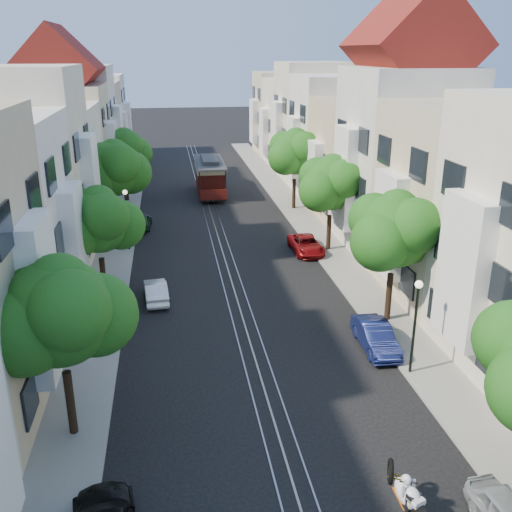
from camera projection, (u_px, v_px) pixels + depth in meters
name	position (u px, v px, depth m)	size (l,w,h in m)	color
ground	(214.00, 222.00, 45.60)	(200.00, 200.00, 0.00)	black
sidewalk_east	(302.00, 218.00, 46.63)	(2.50, 80.00, 0.12)	gray
sidewalk_west	(121.00, 226.00, 44.53)	(2.50, 80.00, 0.12)	gray
rail_left	(207.00, 223.00, 45.51)	(0.06, 80.00, 0.02)	gray
rail_slot	(214.00, 222.00, 45.59)	(0.06, 80.00, 0.02)	gray
rail_right	(221.00, 222.00, 45.67)	(0.06, 80.00, 0.02)	gray
lane_line	(214.00, 222.00, 45.60)	(0.08, 80.00, 0.01)	tan
townhouses_east	(360.00, 154.00, 45.48)	(7.75, 72.00, 12.00)	beige
townhouses_west	(52.00, 164.00, 42.08)	(7.75, 72.00, 11.76)	silver
tree_e_b	(396.00, 232.00, 27.36)	(4.93, 4.08, 6.68)	black
tree_e_c	(332.00, 185.00, 37.63)	(4.84, 3.99, 6.52)	black
tree_e_d	(296.00, 153.00, 47.77)	(5.01, 4.16, 6.85)	black
tree_w_a	(61.00, 315.00, 18.77)	(4.93, 4.08, 6.68)	black
tree_w_b	(99.00, 223.00, 30.04)	(4.72, 3.87, 6.27)	black
tree_w_c	(114.00, 170.00, 40.03)	(5.13, 4.28, 7.09)	black
tree_w_d	(124.00, 151.00, 50.42)	(4.84, 3.99, 6.52)	black
lamp_east	(416.00, 313.00, 23.23)	(0.32, 0.32, 4.16)	black
lamp_west	(126.00, 211.00, 38.14)	(0.32, 0.32, 4.16)	black
sportbike_rider	(407.00, 496.00, 16.33)	(0.85, 1.94, 1.69)	black
cable_car	(210.00, 175.00, 53.98)	(2.68, 8.36, 3.21)	black
parked_car_e_mid	(376.00, 336.00, 26.07)	(1.32, 3.77, 1.24)	#0D1441
parked_car_e_far	(306.00, 245.00, 38.61)	(1.86, 4.03, 1.12)	maroon
parked_car_w_mid	(156.00, 291.00, 31.14)	(1.18, 3.40, 1.12)	silver
parked_car_w_far	(142.00, 221.00, 43.88)	(1.36, 3.38, 1.15)	#143219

